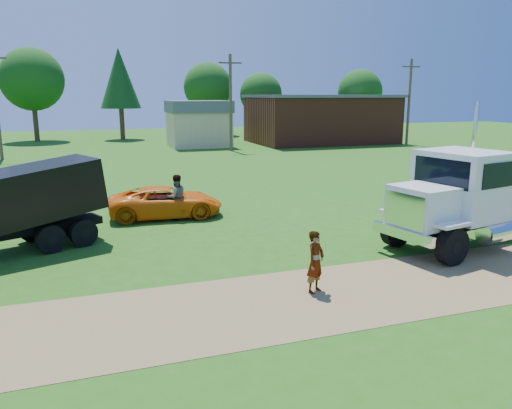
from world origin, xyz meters
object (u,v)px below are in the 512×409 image
object	(u,v)px
spectator_a	(316,262)
black_dump_truck	(4,205)
white_semi_tractor	(463,199)
orange_pickup	(166,202)

from	to	relation	value
spectator_a	black_dump_truck	bearing A→B (deg)	109.82
black_dump_truck	spectator_a	xyz separation A→B (m)	(8.42, -6.54, -0.84)
white_semi_tractor	spectator_a	xyz separation A→B (m)	(-6.73, -2.12, -0.87)
white_semi_tractor	orange_pickup	size ratio (longest dim) A/B	1.75
white_semi_tractor	orange_pickup	bearing A→B (deg)	127.93
white_semi_tractor	spectator_a	distance (m)	7.11
orange_pickup	spectator_a	xyz separation A→B (m)	(2.48, -9.98, 0.18)
orange_pickup	white_semi_tractor	bearing A→B (deg)	-125.73
white_semi_tractor	spectator_a	bearing A→B (deg)	-174.12
orange_pickup	spectator_a	world-z (taller)	spectator_a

